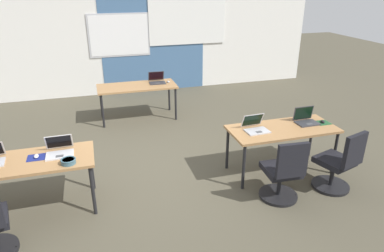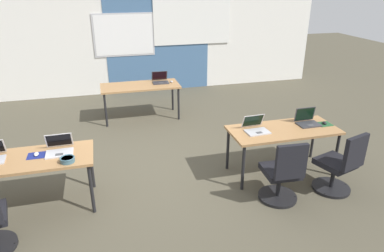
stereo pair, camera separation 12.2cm
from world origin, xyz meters
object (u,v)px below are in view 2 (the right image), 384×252
Objects in this scene: chair_near_right_inner at (282,177)px; mouse_far_right at (171,82)px; desk_far_center at (140,88)px; laptop_near_left_inner at (59,149)px; mouse_near_left_inner at (36,154)px; mouse_near_right_end at (324,123)px; desk_near_left at (26,163)px; laptop_near_right_end at (307,121)px; desk_near_right at (283,133)px; snack_bowl at (67,159)px; laptop_near_right_inner at (256,128)px; chair_near_right_end at (339,168)px; laptop_far_right at (160,80)px.

chair_near_right_inner is 9.01× the size of mouse_far_right.
desk_far_center is 4.78× the size of laptop_near_left_inner.
mouse_near_left_inner and mouse_near_right_end have the same top height.
chair_near_right_inner is (3.14, -0.69, -0.28)m from desk_near_left.
mouse_far_right is (-1.52, 2.75, -0.03)m from laptop_near_right_end.
chair_near_right_inner reaches higher than desk_near_right.
mouse_near_left_inner is at bearing 179.77° from laptop_near_right_end.
desk_near_right is at bearing -170.12° from laptop_near_right_end.
desk_near_left is 3.23m from chair_near_right_inner.
chair_near_right_inner is at bearing -10.08° from snack_bowl.
laptop_near_right_inner reaches higher than mouse_near_right_end.
mouse_far_right is at bearing -82.56° from chair_near_right_end.
mouse_near_left_inner is at bearing -120.57° from desk_far_center.
desk_near_right is 3.30m from desk_far_center.
desk_far_center is at bearing 62.70° from laptop_near_left_inner.
desk_near_right is 1.00× the size of desk_far_center.
mouse_near_right_end is at bearing 0.01° from desk_near_left.
laptop_near_left_inner is at bearing 179.34° from laptop_near_right_end.
laptop_near_left_inner is 1.89× the size of snack_bowl.
mouse_far_right is (-0.65, 2.80, -0.03)m from laptop_near_right_inner.
mouse_near_right_end is at bearing -58.12° from mouse_far_right.
desk_near_left and desk_far_center have the same top height.
laptop_near_right_inner is at bearing 178.08° from mouse_near_right_end.
chair_near_right_inner reaches higher than desk_near_left.
mouse_near_right_end is at bearing 0.09° from desk_near_right.
laptop_far_right reaches higher than desk_near_right.
mouse_near_right_end reaches higher than desk_far_center.
desk_near_right is (3.50, 0.00, 0.00)m from desk_near_left.
desk_near_right is at bearing -113.77° from chair_near_right_inner.
laptop_near_left_inner reaches higher than desk_far_center.
laptop_near_right_end is at bearing -51.19° from desk_far_center.
mouse_far_right reaches higher than desk_near_right.
desk_far_center is 9.01× the size of snack_bowl.
snack_bowl is (-1.91, -3.06, 0.02)m from mouse_far_right.
laptop_near_right_end is (0.79, 0.78, 0.39)m from chair_near_right_inner.
laptop_near_left_inner is 0.27m from mouse_near_left_inner.
mouse_near_left_inner is 3.52m from laptop_far_right.
desk_near_right is 0.44m from laptop_near_right_inner.
laptop_near_left_inner reaches higher than desk_near_right.
laptop_near_left_inner is (0.39, 0.07, 0.11)m from desk_near_left.
chair_near_right_end reaches higher than mouse_far_right.
laptop_far_right is (-0.88, 2.86, 0.00)m from laptop_near_right_inner.
desk_near_right is 4.79× the size of laptop_near_right_end.
snack_bowl is at bearing -23.94° from desk_near_left.
laptop_near_right_end is at bearing -0.71° from laptop_near_left_inner.
snack_bowl is at bearing -6.52° from chair_near_right_inner.
mouse_near_left_inner is at bearing -10.15° from chair_near_right_inner.
desk_near_left is 3.73m from mouse_far_right.
snack_bowl reaches higher than desk_near_left.
laptop_near_left_inner is at bearing 110.61° from snack_bowl.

